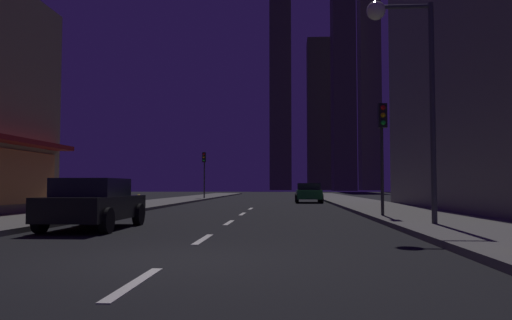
# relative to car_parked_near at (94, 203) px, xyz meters

# --- Properties ---
(ground_plane) EXTENTS (78.00, 136.00, 0.10)m
(ground_plane) POSITION_rel_car_parked_near_xyz_m (3.60, 26.25, -0.79)
(ground_plane) COLOR black
(sidewalk_right) EXTENTS (4.00, 76.00, 0.15)m
(sidewalk_right) POSITION_rel_car_parked_near_xyz_m (10.60, 26.25, -0.67)
(sidewalk_right) COLOR #605E59
(sidewalk_right) RESTS_ON ground
(sidewalk_left) EXTENTS (4.00, 76.00, 0.15)m
(sidewalk_left) POSITION_rel_car_parked_near_xyz_m (-3.40, 26.25, -0.67)
(sidewalk_left) COLOR #605E59
(sidewalk_left) RESTS_ON ground
(lane_marking_center) EXTENTS (0.16, 23.00, 0.01)m
(lane_marking_center) POSITION_rel_car_parked_near_xyz_m (3.60, 2.65, -0.73)
(lane_marking_center) COLOR silver
(lane_marking_center) RESTS_ON ground
(skyscraper_distant_tall) EXTENTS (6.78, 5.64, 65.00)m
(skyscraper_distant_tall) POSITION_rel_car_parked_near_xyz_m (3.90, 142.15, 31.76)
(skyscraper_distant_tall) COLOR #4D493A
(skyscraper_distant_tall) RESTS_ON ground
(skyscraper_distant_mid) EXTENTS (7.76, 8.51, 48.25)m
(skyscraper_distant_mid) POSITION_rel_car_parked_near_xyz_m (16.35, 145.62, 23.39)
(skyscraper_distant_mid) COLOR #444133
(skyscraper_distant_mid) RESTS_ON ground
(skyscraper_distant_short) EXTENTS (5.94, 8.66, 79.84)m
(skyscraper_distant_short) POSITION_rel_car_parked_near_xyz_m (20.96, 119.45, 39.18)
(skyscraper_distant_short) COLOR #4B4838
(skyscraper_distant_short) RESTS_ON ground
(skyscraper_distant_slender) EXTENTS (5.95, 7.85, 77.18)m
(skyscraper_distant_slender) POSITION_rel_car_parked_near_xyz_m (30.68, 136.03, 37.85)
(skyscraper_distant_slender) COLOR brown
(skyscraper_distant_slender) RESTS_ON ground
(car_parked_near) EXTENTS (1.98, 4.24, 1.45)m
(car_parked_near) POSITION_rel_car_parked_near_xyz_m (0.00, 0.00, 0.00)
(car_parked_near) COLOR black
(car_parked_near) RESTS_ON ground
(car_parked_far) EXTENTS (1.98, 4.24, 1.45)m
(car_parked_far) POSITION_rel_car_parked_near_xyz_m (7.20, 23.34, 0.00)
(car_parked_far) COLOR #1E722D
(car_parked_far) RESTS_ON ground
(fire_hydrant_far_left) EXTENTS (0.42, 0.30, 0.65)m
(fire_hydrant_far_left) POSITION_rel_car_parked_near_xyz_m (-2.30, 12.08, -0.29)
(fire_hydrant_far_left) COLOR gold
(fire_hydrant_far_left) RESTS_ON sidewalk_left
(traffic_light_near_right) EXTENTS (0.32, 0.48, 4.20)m
(traffic_light_near_right) POSITION_rel_car_parked_near_xyz_m (9.10, 4.69, 2.45)
(traffic_light_near_right) COLOR #2D2D2D
(traffic_light_near_right) RESTS_ON sidewalk_right
(traffic_light_far_left) EXTENTS (0.32, 0.48, 4.20)m
(traffic_light_far_left) POSITION_rel_car_parked_near_xyz_m (-1.90, 30.78, 2.45)
(traffic_light_far_left) COLOR #2D2D2D
(traffic_light_far_left) RESTS_ON sidewalk_left
(street_lamp_right) EXTENTS (1.96, 0.56, 6.58)m
(street_lamp_right) POSITION_rel_car_parked_near_xyz_m (8.98, 0.73, 4.33)
(street_lamp_right) COLOR #38383D
(street_lamp_right) RESTS_ON sidewalk_right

